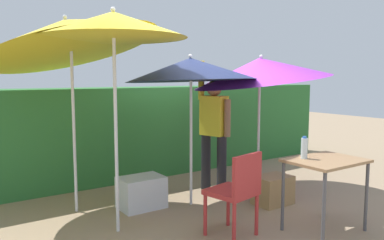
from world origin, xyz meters
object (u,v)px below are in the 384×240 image
(umbrella_navy, at_px, (191,70))
(chair_plastic, at_px, (237,189))
(umbrella_orange, at_px, (260,70))
(folding_table, at_px, (326,168))
(person_vendor, at_px, (214,127))
(crate_cardboard, at_px, (273,190))
(bottle_water, at_px, (304,148))
(umbrella_yellow, at_px, (113,25))
(umbrella_rainbow, at_px, (68,35))
(cooler_box, at_px, (141,192))

(umbrella_navy, bearing_deg, chair_plastic, -99.48)
(umbrella_orange, relative_size, chair_plastic, 2.33)
(umbrella_orange, relative_size, folding_table, 2.60)
(person_vendor, height_order, folding_table, person_vendor)
(umbrella_navy, distance_m, folding_table, 1.98)
(person_vendor, distance_m, crate_cardboard, 1.20)
(chair_plastic, xyz_separation_m, bottle_water, (0.73, -0.24, 0.39))
(umbrella_yellow, distance_m, bottle_water, 2.37)
(chair_plastic, bearing_deg, bottle_water, -18.06)
(umbrella_rainbow, height_order, folding_table, umbrella_rainbow)
(folding_table, xyz_separation_m, bottle_water, (-0.16, 0.16, 0.21))
(umbrella_orange, xyz_separation_m, chair_plastic, (-1.42, -1.14, -1.24))
(person_vendor, distance_m, chair_plastic, 1.69)
(umbrella_orange, distance_m, person_vendor, 1.06)
(umbrella_yellow, bearing_deg, bottle_water, -32.60)
(umbrella_orange, relative_size, person_vendor, 1.10)
(umbrella_navy, distance_m, bottle_water, 1.69)
(umbrella_orange, distance_m, chair_plastic, 2.20)
(crate_cardboard, bearing_deg, umbrella_orange, 61.29)
(umbrella_navy, bearing_deg, cooler_box, 157.07)
(umbrella_orange, relative_size, cooler_box, 3.76)
(umbrella_yellow, relative_size, cooler_box, 4.27)
(umbrella_rainbow, bearing_deg, crate_cardboard, -27.11)
(umbrella_yellow, bearing_deg, cooler_box, 43.63)
(umbrella_navy, bearing_deg, person_vendor, 27.01)
(umbrella_navy, height_order, folding_table, umbrella_navy)
(person_vendor, bearing_deg, bottle_water, -92.26)
(umbrella_navy, height_order, person_vendor, umbrella_navy)
(umbrella_yellow, distance_m, umbrella_navy, 1.25)
(umbrella_yellow, relative_size, crate_cardboard, 4.98)
(umbrella_orange, height_order, umbrella_yellow, umbrella_yellow)
(umbrella_yellow, xyz_separation_m, folding_table, (1.84, -1.24, -1.49))
(person_vendor, xyz_separation_m, chair_plastic, (-0.80, -1.43, -0.42))
(umbrella_rainbow, distance_m, bottle_water, 2.96)
(umbrella_rainbow, bearing_deg, chair_plastic, -55.35)
(folding_table, height_order, bottle_water, bottle_water)
(umbrella_orange, bearing_deg, umbrella_navy, -178.73)
(chair_plastic, bearing_deg, umbrella_rainbow, 124.65)
(person_vendor, xyz_separation_m, crate_cardboard, (0.28, -0.90, -0.75))
(crate_cardboard, xyz_separation_m, bottle_water, (-0.35, -0.77, 0.71))
(chair_plastic, bearing_deg, crate_cardboard, 26.09)
(umbrella_yellow, distance_m, folding_table, 2.67)
(umbrella_rainbow, distance_m, person_vendor, 2.31)
(umbrella_yellow, bearing_deg, person_vendor, 18.64)
(bottle_water, bearing_deg, chair_plastic, 161.94)
(umbrella_orange, height_order, folding_table, umbrella_orange)
(umbrella_rainbow, height_order, umbrella_yellow, umbrella_rainbow)
(crate_cardboard, xyz_separation_m, folding_table, (-0.19, -0.93, 0.50))
(umbrella_orange, xyz_separation_m, umbrella_navy, (-1.23, -0.03, -0.01))
(umbrella_rainbow, height_order, person_vendor, umbrella_rainbow)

